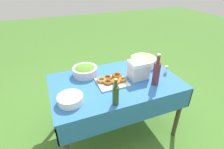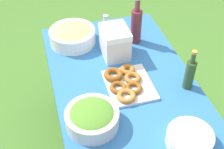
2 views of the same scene
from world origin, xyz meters
name	(u,v)px [view 1 (image 1 of 2)]	position (x,y,z in m)	size (l,w,h in m)	color
ground_plane	(115,128)	(0.00, 0.00, 0.00)	(14.00, 14.00, 0.00)	#477A2D
picnic_table	(115,88)	(0.00, 0.00, 0.63)	(1.40, 0.85, 0.73)	#2D6BB2
salad_bowl	(85,70)	(-0.27, 0.26, 0.79)	(0.28, 0.28, 0.11)	silver
pasta_bowl	(143,60)	(0.48, 0.23, 0.79)	(0.32, 0.32, 0.12)	white
donut_platter	(112,80)	(-0.04, 0.00, 0.75)	(0.35, 0.29, 0.05)	silver
plate_stack	(70,99)	(-0.52, -0.18, 0.76)	(0.23, 0.23, 0.07)	white
olive_oil_bottle	(116,95)	(-0.15, -0.35, 0.83)	(0.06, 0.06, 0.27)	#2D4723
wine_bottle	(156,73)	(0.37, -0.20, 0.87)	(0.08, 0.08, 0.35)	maroon
cooler_box	(139,69)	(0.27, -0.02, 0.83)	(0.21, 0.17, 0.20)	silver
salt_shaker	(166,69)	(0.62, -0.05, 0.77)	(0.04, 0.04, 0.09)	white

